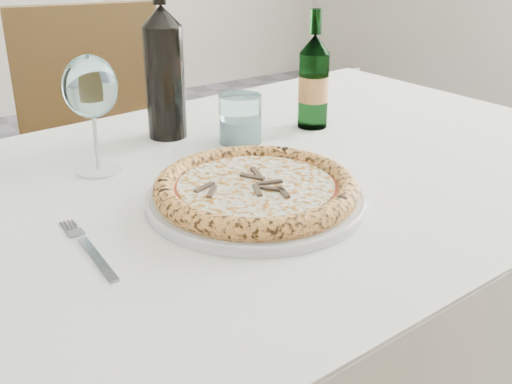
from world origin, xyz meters
TOP-DOWN VIEW (x-y plane):
  - dining_table at (-0.14, -0.16)m, footprint 1.59×1.03m
  - chair_far at (-0.07, 0.67)m, footprint 0.50×0.50m
  - plate at (-0.14, -0.26)m, footprint 0.33×0.33m
  - pizza at (-0.14, -0.26)m, footprint 0.31×0.31m
  - fork at (-0.40, -0.26)m, footprint 0.02×0.18m
  - wine_glass at (-0.29, -0.00)m, footprint 0.09×0.09m
  - tumbler at (-0.01, -0.00)m, footprint 0.08×0.08m
  - beer_bottle at (0.16, -0.01)m, footprint 0.06×0.06m
  - wine_bottle at (-0.11, 0.10)m, footprint 0.07×0.07m

SIDE VIEW (x-z plane):
  - chair_far at x=-0.07m, z-range 0.07..1.00m
  - dining_table at x=-0.14m, z-range 0.29..1.05m
  - fork at x=-0.40m, z-range 0.76..0.76m
  - plate at x=-0.14m, z-range 0.76..0.77m
  - pizza at x=-0.14m, z-range 0.77..0.80m
  - tumbler at x=-0.01m, z-range 0.75..0.84m
  - beer_bottle at x=0.16m, z-range 0.73..0.97m
  - wine_bottle at x=-0.11m, z-range 0.73..1.04m
  - wine_glass at x=-0.29m, z-range 0.80..1.00m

